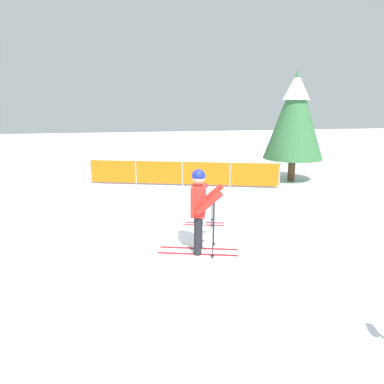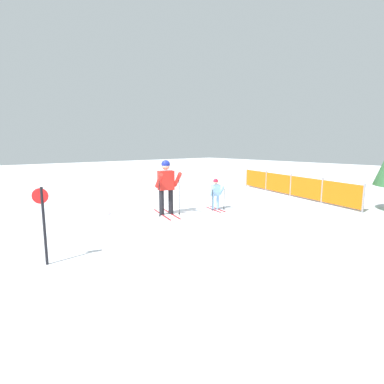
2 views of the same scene
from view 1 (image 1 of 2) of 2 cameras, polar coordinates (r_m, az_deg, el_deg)
name	(u,v)px [view 1 (image 1 of 2)]	position (r m, az deg, el deg)	size (l,w,h in m)	color
ground_plane	(204,250)	(7.79, 1.79, -8.89)	(60.00, 60.00, 0.00)	white
skier_adult	(200,204)	(7.39, 1.18, -1.77)	(1.65, 0.87, 1.71)	maroon
skier_child	(205,201)	(9.18, 2.00, -1.33)	(1.02, 0.53, 1.06)	maroon
safety_fence	(182,173)	(13.39, -1.49, 2.93)	(6.56, 2.09, 0.96)	gray
conifer_far	(295,114)	(14.55, 15.44, 11.44)	(2.20, 2.20, 4.09)	#4C3823
snow_mound	(130,300)	(6.10, -9.45, -15.88)	(0.94, 0.80, 0.38)	white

